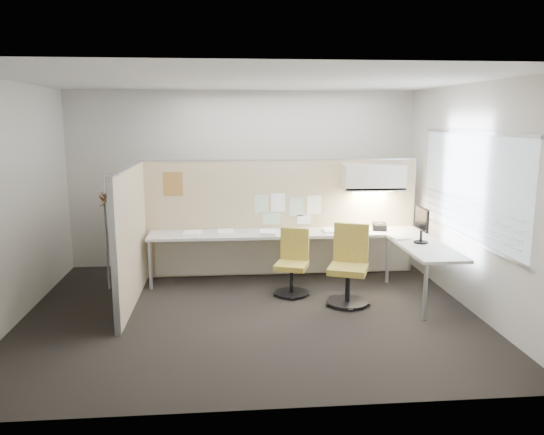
{
  "coord_description": "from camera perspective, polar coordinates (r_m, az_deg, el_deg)",
  "views": [
    {
      "loc": [
        -0.29,
        -6.25,
        2.38
      ],
      "look_at": [
        0.34,
        0.8,
        1.04
      ],
      "focal_mm": 35.0,
      "sensor_mm": 36.0,
      "label": 1
    }
  ],
  "objects": [
    {
      "name": "ceiling",
      "position": [
        6.28,
        -2.53,
        14.59
      ],
      "size": [
        5.5,
        4.5,
        0.01
      ],
      "primitive_type": "cube",
      "color": "white",
      "rests_on": "wall_back"
    },
    {
      "name": "chair_right",
      "position": [
        6.94,
        8.27,
        -5.37
      ],
      "size": [
        0.61,
        0.63,
        1.01
      ],
      "rotation": [
        0.0,
        0.0,
        -0.38
      ],
      "color": "black",
      "rests_on": "floor"
    },
    {
      "name": "partition_back",
      "position": [
        8.04,
        0.97,
        -0.07
      ],
      "size": [
        4.1,
        0.06,
        1.75
      ],
      "primitive_type": "cube",
      "color": "tan",
      "rests_on": "floor"
    },
    {
      "name": "task_light_strip",
      "position": [
        8.03,
        10.78,
        2.79
      ],
      "size": [
        0.6,
        0.06,
        0.02
      ],
      "primitive_type": "cube",
      "color": "#FFEABF",
      "rests_on": "overhead_bin"
    },
    {
      "name": "tape_dispenser",
      "position": [
        7.96,
        9.83,
        -1.19
      ],
      "size": [
        0.1,
        0.06,
        0.06
      ],
      "primitive_type": "cube",
      "rotation": [
        0.0,
        0.0,
        0.01
      ],
      "color": "black",
      "rests_on": "desk"
    },
    {
      "name": "floor",
      "position": [
        6.7,
        -2.33,
        -10.15
      ],
      "size": [
        5.5,
        4.5,
        0.01
      ],
      "primitive_type": "cube",
      "color": "black",
      "rests_on": "ground"
    },
    {
      "name": "pinned_papers",
      "position": [
        7.99,
        1.57,
        1.0
      ],
      "size": [
        1.01,
        0.0,
        0.47
      ],
      "color": "#8CBF8C",
      "rests_on": "partition_back"
    },
    {
      "name": "paper_stack_4",
      "position": [
        7.58,
        13.46,
        -2.06
      ],
      "size": [
        0.28,
        0.34,
        0.02
      ],
      "primitive_type": "cube",
      "rotation": [
        0.0,
        0.0,
        0.17
      ],
      "color": "white",
      "rests_on": "desk"
    },
    {
      "name": "poster",
      "position": [
        7.92,
        -10.6,
        3.56
      ],
      "size": [
        0.28,
        0.0,
        0.35
      ],
      "primitive_type": "cube",
      "color": "orange",
      "rests_on": "partition_back"
    },
    {
      "name": "paper_stack_0",
      "position": [
        7.69,
        -8.58,
        -1.67
      ],
      "size": [
        0.25,
        0.32,
        0.03
      ],
      "primitive_type": "cube",
      "rotation": [
        0.0,
        0.0,
        -0.08
      ],
      "color": "white",
      "rests_on": "desk"
    },
    {
      "name": "wall_left",
      "position": [
        6.79,
        -26.29,
        1.3
      ],
      "size": [
        0.02,
        4.5,
        2.8
      ],
      "primitive_type": "cube",
      "color": "beige",
      "rests_on": "ground"
    },
    {
      "name": "wall_back",
      "position": [
        8.57,
        -3.15,
        4.13
      ],
      "size": [
        5.5,
        0.02,
        2.8
      ],
      "primitive_type": "cube",
      "color": "beige",
      "rests_on": "ground"
    },
    {
      "name": "coat_hook",
      "position": [
        6.0,
        -17.48,
        1.09
      ],
      "size": [
        0.18,
        0.41,
        1.26
      ],
      "color": "silver",
      "rests_on": "partition_left"
    },
    {
      "name": "wall_front",
      "position": [
        4.13,
        -0.92,
        -3.0
      ],
      "size": [
        5.5,
        0.02,
        2.8
      ],
      "primitive_type": "cube",
      "color": "beige",
      "rests_on": "ground"
    },
    {
      "name": "paper_stack_3",
      "position": [
        7.84,
        6.36,
        -1.39
      ],
      "size": [
        0.23,
        0.3,
        0.03
      ],
      "primitive_type": "cube",
      "rotation": [
        0.0,
        0.0,
        -0.01
      ],
      "color": "white",
      "rests_on": "desk"
    },
    {
      "name": "overhead_bin",
      "position": [
        8.0,
        10.84,
        4.28
      ],
      "size": [
        0.9,
        0.36,
        0.38
      ],
      "primitive_type": "cube",
      "color": "beige",
      "rests_on": "partition_back"
    },
    {
      "name": "stapler",
      "position": [
        8.03,
        8.79,
        -1.09
      ],
      "size": [
        0.15,
        0.08,
        0.05
      ],
      "primitive_type": "cube",
      "rotation": [
        0.0,
        0.0,
        -0.28
      ],
      "color": "black",
      "rests_on": "desk"
    },
    {
      "name": "paper_stack_1",
      "position": [
        7.78,
        -5.01,
        -1.5
      ],
      "size": [
        0.25,
        0.31,
        0.02
      ],
      "primitive_type": "cube",
      "rotation": [
        0.0,
        0.0,
        0.07
      ],
      "color": "white",
      "rests_on": "desk"
    },
    {
      "name": "partition_left",
      "position": [
        7.02,
        -14.91,
        -2.03
      ],
      "size": [
        0.06,
        2.2,
        1.75
      ],
      "primitive_type": "cube",
      "color": "tan",
      "rests_on": "floor"
    },
    {
      "name": "monitor",
      "position": [
        7.29,
        15.81,
        -0.55
      ],
      "size": [
        0.19,
        0.46,
        0.48
      ],
      "rotation": [
        0.0,
        0.0,
        1.55
      ],
      "color": "black",
      "rests_on": "desk"
    },
    {
      "name": "window_pane",
      "position": [
        6.99,
        20.51,
        3.22
      ],
      "size": [
        0.01,
        2.8,
        1.3
      ],
      "primitive_type": "cube",
      "color": "#96A4AF",
      "rests_on": "wall_right"
    },
    {
      "name": "paper_stack_2",
      "position": [
        7.6,
        -0.44,
        -1.65
      ],
      "size": [
        0.27,
        0.33,
        0.05
      ],
      "primitive_type": "cube",
      "rotation": [
        0.0,
        0.0,
        -0.13
      ],
      "color": "white",
      "rests_on": "desk"
    },
    {
      "name": "phone",
      "position": [
        8.04,
        11.44,
        -0.96
      ],
      "size": [
        0.24,
        0.23,
        0.12
      ],
      "rotation": [
        0.0,
        0.0,
        -0.19
      ],
      "color": "black",
      "rests_on": "desk"
    },
    {
      "name": "desk",
      "position": [
        7.69,
        4.17,
        -2.68
      ],
      "size": [
        4.0,
        2.07,
        0.73
      ],
      "color": "beige",
      "rests_on": "floor"
    },
    {
      "name": "chair_left",
      "position": [
        7.24,
        2.22,
        -5.08
      ],
      "size": [
        0.53,
        0.54,
        0.88
      ],
      "rotation": [
        0.0,
        0.0,
        -0.35
      ],
      "color": "black",
      "rests_on": "floor"
    },
    {
      "name": "wall_right",
      "position": [
        7.02,
        20.61,
        2.01
      ],
      "size": [
        0.02,
        4.5,
        2.8
      ],
      "primitive_type": "cube",
      "color": "beige",
      "rests_on": "ground"
    }
  ]
}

